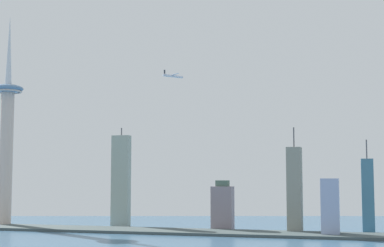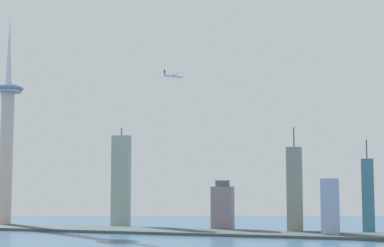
% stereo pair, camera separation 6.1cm
% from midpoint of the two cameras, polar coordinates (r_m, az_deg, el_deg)
% --- Properties ---
extents(waterfront_pier, '(905.51, 61.07, 3.34)m').
position_cam_midpoint_polar(waterfront_pier, '(700.05, 1.75, -10.63)').
color(waterfront_pier, '#404D4D').
rests_on(waterfront_pier, ground).
extents(observation_tower, '(41.58, 41.58, 294.31)m').
position_cam_midpoint_polar(observation_tower, '(841.45, -17.72, -0.60)').
color(observation_tower, beige).
rests_on(observation_tower, ground).
extents(skyscraper_1, '(24.34, 13.13, 134.75)m').
position_cam_midpoint_polar(skyscraper_1, '(806.10, -6.99, -5.59)').
color(skyscraper_1, '#97A496').
rests_on(skyscraper_1, ground).
extents(skyscraper_2, '(14.44, 18.66, 112.71)m').
position_cam_midpoint_polar(skyscraper_2, '(743.16, 16.88, -6.77)').
color(skyscraper_2, teal).
rests_on(skyscraper_2, ground).
extents(skyscraper_3, '(26.28, 20.04, 62.82)m').
position_cam_midpoint_polar(skyscraper_3, '(736.36, 3.02, -8.22)').
color(skyscraper_3, gray).
rests_on(skyscraper_3, ground).
extents(skyscraper_5, '(20.27, 24.26, 65.42)m').
position_cam_midpoint_polar(skyscraper_5, '(681.54, 13.42, -8.02)').
color(skyscraper_5, '#97A4C8').
rests_on(skyscraper_5, ground).
extents(skyscraper_6, '(17.11, 24.52, 127.21)m').
position_cam_midpoint_polar(skyscraper_6, '(713.82, 10.04, -6.44)').
color(skyscraper_6, gray).
rests_on(skyscraper_6, ground).
extents(airplane, '(22.54, 24.89, 8.31)m').
position_cam_midpoint_polar(airplane, '(733.08, -1.86, 4.69)').
color(airplane, silver).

